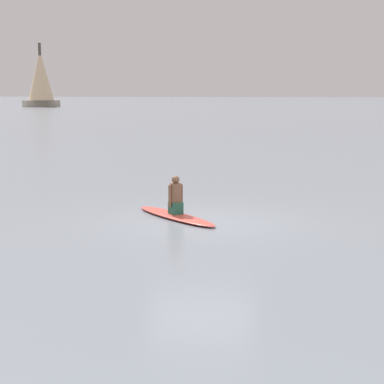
{
  "coord_description": "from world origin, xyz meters",
  "views": [
    {
      "loc": [
        -15.38,
        -1.87,
        3.15
      ],
      "look_at": [
        0.8,
        0.34,
        0.59
      ],
      "focal_mm": 62.67,
      "sensor_mm": 36.0,
      "label": 1
    }
  ],
  "objects": [
    {
      "name": "ground_plane",
      "position": [
        0.0,
        0.0,
        0.0
      ],
      "size": [
        400.0,
        400.0,
        0.0
      ],
      "primitive_type": "plane",
      "color": "gray"
    },
    {
      "name": "surfboard",
      "position": [
        0.42,
        0.69,
        0.05
      ],
      "size": [
        2.71,
        2.57,
        0.1
      ],
      "primitive_type": "ellipsoid",
      "rotation": [
        0.0,
        0.0,
        -2.4
      ],
      "color": "#D84C3F",
      "rests_on": "ground"
    },
    {
      "name": "person_paddler",
      "position": [
        0.42,
        0.69,
        0.53
      ],
      "size": [
        0.4,
        0.4,
        0.94
      ],
      "rotation": [
        0.0,
        0.0,
        -2.4
      ],
      "color": "#26664C",
      "rests_on": "surfboard"
    },
    {
      "name": "sailboat_near_left",
      "position": [
        89.56,
        37.13,
        4.73
      ],
      "size": [
        5.77,
        5.77,
        10.15
      ],
      "rotation": [
        0.0,
        0.0,
        2.34
      ],
      "color": "#B2A893",
      "rests_on": "ground"
    }
  ]
}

